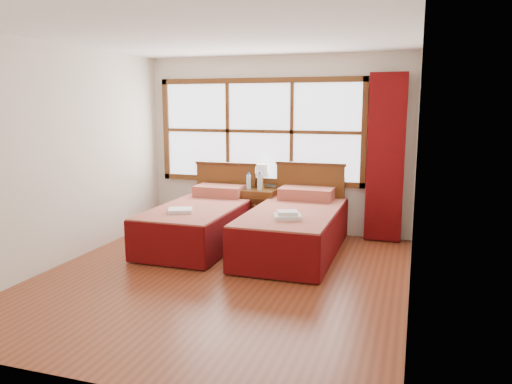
% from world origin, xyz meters
% --- Properties ---
extents(floor, '(4.50, 4.50, 0.00)m').
position_xyz_m(floor, '(0.00, 0.00, 0.00)').
color(floor, brown).
rests_on(floor, ground).
extents(ceiling, '(4.50, 4.50, 0.00)m').
position_xyz_m(ceiling, '(0.00, 0.00, 2.60)').
color(ceiling, white).
rests_on(ceiling, wall_back).
extents(wall_back, '(4.00, 0.00, 4.00)m').
position_xyz_m(wall_back, '(0.00, 2.25, 1.30)').
color(wall_back, silver).
rests_on(wall_back, floor).
extents(wall_left, '(0.00, 4.50, 4.50)m').
position_xyz_m(wall_left, '(-2.00, 0.00, 1.30)').
color(wall_left, silver).
rests_on(wall_left, floor).
extents(wall_right, '(0.00, 4.50, 4.50)m').
position_xyz_m(wall_right, '(2.00, 0.00, 1.30)').
color(wall_right, silver).
rests_on(wall_right, floor).
extents(window, '(3.16, 0.06, 1.56)m').
position_xyz_m(window, '(-0.25, 2.21, 1.50)').
color(window, white).
rests_on(window, wall_back).
extents(curtain, '(0.50, 0.16, 2.30)m').
position_xyz_m(curtain, '(1.60, 2.11, 1.17)').
color(curtain, '#640A0B').
rests_on(curtain, wall_back).
extents(bed_left, '(1.06, 2.08, 1.03)m').
position_xyz_m(bed_left, '(-0.76, 1.20, 0.31)').
color(bed_left, '#43210E').
rests_on(bed_left, floor).
extents(bed_right, '(1.10, 2.13, 1.07)m').
position_xyz_m(bed_right, '(0.55, 1.20, 0.33)').
color(bed_right, '#43210E').
rests_on(bed_right, floor).
extents(nightstand, '(0.50, 0.49, 0.66)m').
position_xyz_m(nightstand, '(-0.18, 1.99, 0.33)').
color(nightstand, '#593113').
rests_on(nightstand, floor).
extents(towels_left, '(0.37, 0.35, 0.05)m').
position_xyz_m(towels_left, '(-0.82, 0.68, 0.57)').
color(towels_left, white).
rests_on(towels_left, bed_left).
extents(towels_right, '(0.38, 0.36, 0.09)m').
position_xyz_m(towels_right, '(0.59, 0.65, 0.61)').
color(towels_right, white).
rests_on(towels_right, bed_right).
extents(lamp, '(0.19, 0.19, 0.36)m').
position_xyz_m(lamp, '(-0.17, 2.13, 0.92)').
color(lamp, gold).
rests_on(lamp, nightstand).
extents(bottle_near, '(0.06, 0.06, 0.25)m').
position_xyz_m(bottle_near, '(-0.34, 1.96, 0.77)').
color(bottle_near, silver).
rests_on(bottle_near, nightstand).
extents(bottle_far, '(0.07, 0.07, 0.27)m').
position_xyz_m(bottle_far, '(-0.16, 1.94, 0.78)').
color(bottle_far, silver).
rests_on(bottle_far, nightstand).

